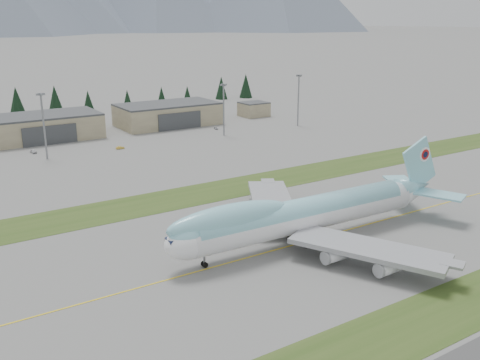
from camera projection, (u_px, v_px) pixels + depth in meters
ground at (274, 251)px, 120.53m from camera, size 7000.00×7000.00×0.00m
grass_strip_near at (407, 329)px, 89.92m from camera, size 400.00×14.00×0.08m
grass_strip_far at (183, 197)px, 156.79m from camera, size 400.00×18.00×0.08m
taxiway_line_main at (274, 251)px, 120.53m from camera, size 400.00×0.40×0.02m
boeing_747_freighter at (305, 214)px, 123.45m from camera, size 79.45×68.99×21.05m
hangar_center at (42, 127)px, 231.98m from camera, size 48.00×26.60×10.80m
hangar_right at (168, 114)px, 263.05m from camera, size 48.00×26.60×10.80m
control_shed at (254, 109)px, 287.88m from camera, size 14.00×12.00×7.60m
floodlight_masts at (123, 108)px, 211.61m from camera, size 202.57×4.34×24.74m
service_vehicle_a at (34, 153)px, 208.70m from camera, size 2.03×4.18×1.38m
service_vehicle_b at (120, 149)px, 215.36m from camera, size 3.47×1.36×1.13m
service_vehicle_c at (216, 129)px, 254.74m from camera, size 2.30×3.85×1.04m
conifer_belt at (31, 103)px, 287.26m from camera, size 269.13×13.77×16.27m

